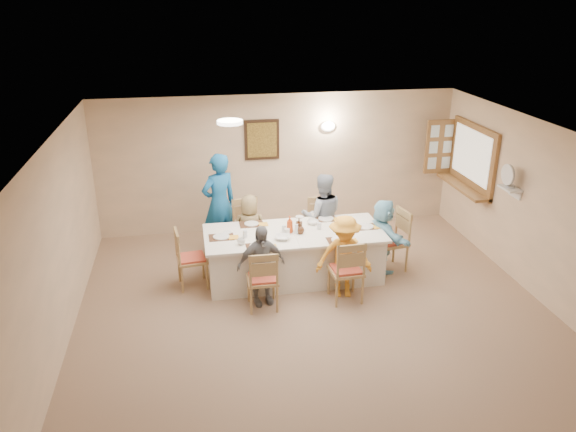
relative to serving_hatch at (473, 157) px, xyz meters
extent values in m
plane|color=#8F6E55|center=(-3.21, -2.40, -1.50)|extent=(7.00, 7.00, 0.00)
plane|color=tan|center=(-3.21, 1.10, -0.25)|extent=(6.50, 0.00, 6.50)
plane|color=tan|center=(-6.46, -2.40, -0.25)|extent=(0.00, 7.00, 7.00)
plane|color=tan|center=(0.04, -2.40, -0.25)|extent=(0.00, 7.00, 7.00)
plane|color=white|center=(-3.21, -2.40, 1.00)|extent=(7.00, 7.00, 0.00)
cube|color=#382313|center=(-3.51, 1.07, 0.20)|extent=(0.62, 0.04, 0.72)
cube|color=black|center=(-3.51, 1.05, 0.20)|extent=(0.52, 0.02, 0.62)
ellipsoid|color=white|center=(-2.31, 1.04, 0.40)|extent=(0.26, 0.09, 0.18)
cylinder|color=white|center=(-4.21, -0.90, 0.97)|extent=(0.36, 0.36, 0.05)
cube|color=brown|center=(0.00, 0.00, 0.00)|extent=(0.06, 1.50, 1.15)
cube|color=brown|center=(-0.12, 0.00, -0.53)|extent=(0.30, 1.50, 0.05)
cube|color=brown|center=(-0.26, 0.76, 0.00)|extent=(0.55, 0.04, 1.00)
cube|color=white|center=(-0.08, -1.35, -0.10)|extent=(0.22, 0.36, 0.03)
cube|color=white|center=(-3.31, -0.95, -1.12)|extent=(2.71, 1.15, 0.76)
imported|color=olive|center=(-3.91, -0.27, -0.93)|extent=(0.64, 0.48, 1.15)
imported|color=#8E99A7|center=(-2.71, -0.27, -0.78)|extent=(0.79, 0.66, 1.44)
imported|color=gray|center=(-3.91, -1.63, -0.90)|extent=(0.81, 0.56, 1.19)
imported|color=#FEAA32|center=(-2.71, -1.63, -0.88)|extent=(0.95, 0.71, 1.25)
imported|color=#92DDF8|center=(-1.89, -0.95, -0.91)|extent=(1.24, 0.80, 1.19)
imported|color=#165E9B|center=(-4.36, 0.20, -0.64)|extent=(0.96, 0.92, 1.73)
cube|color=#472B19|center=(-3.91, -1.37, -0.74)|extent=(0.35, 0.26, 0.01)
cylinder|color=white|center=(-3.91, -1.37, -0.73)|extent=(0.26, 0.26, 0.02)
cube|color=#F6AF33|center=(-3.73, -1.42, -0.73)|extent=(0.15, 0.15, 0.01)
cube|color=#472B19|center=(-2.71, -1.37, -0.74)|extent=(0.37, 0.27, 0.01)
cylinder|color=white|center=(-2.71, -1.37, -0.73)|extent=(0.25, 0.25, 0.02)
cube|color=#F6AF33|center=(-2.53, -1.42, -0.73)|extent=(0.14, 0.14, 0.01)
cube|color=#472B19|center=(-3.91, -0.53, -0.74)|extent=(0.37, 0.28, 0.01)
cylinder|color=white|center=(-3.91, -0.53, -0.73)|extent=(0.22, 0.22, 0.01)
cube|color=#F6AF33|center=(-3.73, -0.58, -0.73)|extent=(0.14, 0.14, 0.01)
cube|color=#472B19|center=(-2.71, -0.53, -0.74)|extent=(0.33, 0.24, 0.01)
cylinder|color=white|center=(-2.71, -0.53, -0.73)|extent=(0.24, 0.24, 0.02)
cube|color=#F6AF33|center=(-2.53, -0.58, -0.73)|extent=(0.14, 0.14, 0.01)
cube|color=#472B19|center=(-4.41, -0.95, -0.74)|extent=(0.37, 0.27, 0.01)
cylinder|color=white|center=(-4.41, -0.95, -0.73)|extent=(0.24, 0.24, 0.02)
cube|color=#F6AF33|center=(-4.23, -1.00, -0.73)|extent=(0.15, 0.15, 0.01)
cube|color=#472B19|center=(-2.19, -0.95, -0.74)|extent=(0.34, 0.25, 0.01)
cylinder|color=white|center=(-2.19, -0.95, -0.73)|extent=(0.26, 0.26, 0.02)
cube|color=#F6AF33|center=(-2.01, -1.00, -0.73)|extent=(0.13, 0.13, 0.01)
imported|color=white|center=(-4.14, -1.25, -0.69)|extent=(0.19, 0.19, 0.09)
imported|color=white|center=(-2.88, -0.40, -0.69)|extent=(0.16, 0.16, 0.09)
imported|color=white|center=(-3.52, -1.18, -0.71)|extent=(0.35, 0.35, 0.06)
imported|color=white|center=(-2.96, -0.69, -0.71)|extent=(0.32, 0.32, 0.06)
imported|color=#C63F10|center=(-3.38, -0.95, -0.61)|extent=(0.14, 0.14, 0.26)
imported|color=#452612|center=(-3.23, -0.92, -0.63)|extent=(0.15, 0.15, 0.21)
imported|color=#452612|center=(-3.23, -1.01, -0.66)|extent=(0.15, 0.15, 0.16)
cylinder|color=silver|center=(-3.46, -0.90, -0.68)|extent=(0.06, 0.06, 0.09)
camera|label=1|loc=(-4.78, -8.60, 2.66)|focal=35.00mm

